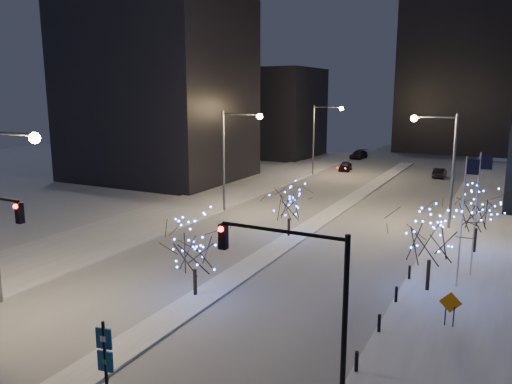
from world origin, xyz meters
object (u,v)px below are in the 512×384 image
Objects in this scene: wayfinding_sign at (105,356)px; holiday_tree_median_near at (194,245)px; car_mid at (440,173)px; car_near at (345,166)px; holiday_tree_median_far at (289,202)px; holiday_tree_plaza_far at (478,210)px; street_lamp_w_far at (321,130)px; street_lamp_w_near at (2,193)px; street_lamp_w_mid at (233,147)px; construction_sign at (450,306)px; car_far at (359,155)px; street_lamp_east at (443,156)px; holiday_tree_plaza_near at (431,234)px; traffic_signal_east at (304,288)px.

holiday_tree_median_near is at bearing 96.82° from wayfinding_sign.
car_mid is 50.80m from holiday_tree_median_near.
holiday_tree_median_near is (6.42, -50.09, 2.49)m from car_near.
wayfinding_sign is (3.01, -24.06, -0.77)m from holiday_tree_median_far.
car_near is 50.56m from holiday_tree_median_near.
holiday_tree_plaza_far is (6.83, -34.16, 2.69)m from car_mid.
street_lamp_w_near is at bearing -90.00° from street_lamp_w_far.
street_lamp_w_mid is at bearing 101.72° from wayfinding_sign.
car_mid is at bearing 101.30° from holiday_tree_plaza_far.
car_far is at bearing 103.11° from construction_sign.
wayfinding_sign is at bearing -82.88° from holiday_tree_median_far.
car_far is 2.78× the size of construction_sign.
street_lamp_east is 33.77m from wayfinding_sign.
holiday_tree_median_near is (-7.15, -50.23, 2.52)m from car_mid.
street_lamp_w_near is 21.48m from holiday_tree_median_far.
street_lamp_w_mid is 5.45× the size of construction_sign.
street_lamp_w_near is 70.81m from car_far.
holiday_tree_median_near is (8.44, -44.30, -3.32)m from street_lamp_w_far.
holiday_tree_plaza_near reaches higher than holiday_tree_median_far.
street_lamp_w_far is 1.43× the size of traffic_signal_east.
car_far is at bearing 89.58° from car_near.
holiday_tree_plaza_far is at bearing 58.05° from wayfinding_sign.
street_lamp_w_mid and street_lamp_w_far have the same top height.
traffic_signal_east is 1.45× the size of holiday_tree_median_near.
street_lamp_w_far is 47.59m from construction_sign.
car_near is 61.17m from wayfinding_sign.
traffic_signal_east is 1.72× the size of car_near.
holiday_tree_plaza_near reaches higher than car_mid.
street_lamp_w_mid is (0.00, 25.00, 0.00)m from street_lamp_w_near.
street_lamp_w_far is at bearing 105.43° from holiday_tree_median_far.
street_lamp_east is at bearing 118.57° from holiday_tree_plaza_far.
wayfinding_sign is at bearing -22.04° from street_lamp_w_near.
holiday_tree_median_far is at bearing -88.39° from car_near.
car_mid is at bearing 97.02° from street_lamp_east.
holiday_tree_plaza_far reaches higher than holiday_tree_median_far.
car_mid is at bearing -7.80° from car_near.
wayfinding_sign is (11.44, -54.63, -4.31)m from street_lamp_w_far.
street_lamp_w_mid is 2.04× the size of holiday_tree_plaza_far.
construction_sign is at bearing 65.12° from traffic_signal_east.
holiday_tree_median_near is at bearing -90.00° from holiday_tree_median_far.
holiday_tree_median_near reaches higher than holiday_tree_median_far.
construction_sign is at bearing -39.28° from holiday_tree_median_far.
traffic_signal_east is at bearing 93.55° from car_mid.
street_lamp_east reaches higher than construction_sign.
street_lamp_w_near is at bearing -90.00° from street_lamp_w_mid.
street_lamp_w_far is 1.00× the size of street_lamp_east.
holiday_tree_plaza_near reaches higher than wayfinding_sign.
holiday_tree_plaza_far is 2.67× the size of construction_sign.
street_lamp_east is at bearing 39.00° from holiday_tree_median_far.
car_mid is at bearing 96.39° from holiday_tree_plaza_near.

